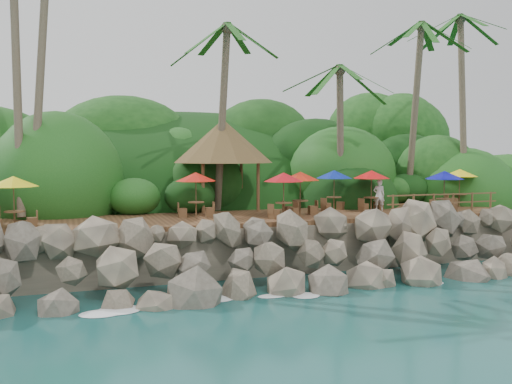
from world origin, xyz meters
name	(u,v)px	position (x,y,z in m)	size (l,w,h in m)	color
ground	(309,296)	(0.00, 0.00, 0.00)	(140.00, 140.00, 0.00)	#19514F
land_base	(205,218)	(0.00, 16.00, 1.05)	(32.00, 25.20, 2.10)	gray
jungle_hill	(182,221)	(0.00, 23.50, 0.00)	(44.80, 28.00, 15.40)	#143811
seawall	(289,255)	(0.00, 2.00, 1.15)	(29.00, 4.00, 2.30)	gray
terrace	(256,218)	(0.00, 6.00, 2.20)	(26.00, 5.00, 0.20)	brown
jungle_foliage	(209,237)	(0.00, 15.00, 0.00)	(44.00, 16.00, 12.00)	#143811
foam_line	(306,293)	(0.00, 0.30, 0.03)	(25.20, 0.80, 0.06)	white
palms	(266,1)	(1.44, 8.65, 12.80)	(29.56, 6.64, 14.60)	brown
palapa	(223,141)	(-0.68, 9.18, 5.79)	(5.10, 5.10, 4.60)	brown
dining_clusters	(253,180)	(-0.19, 5.83, 3.98)	(25.47, 4.68, 2.03)	brown
railing	(443,202)	(8.56, 3.65, 2.91)	(6.10, 0.10, 1.00)	brown
waiter	(379,195)	(6.56, 6.10, 3.08)	(0.57, 0.37, 1.56)	white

